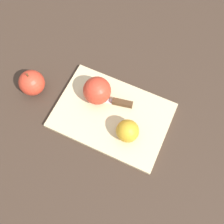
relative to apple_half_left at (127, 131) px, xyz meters
The scene contains 6 objects.
ground_plane 0.10m from the apple_half_left, 20.35° to the right, with size 4.00×4.00×0.00m, color #38281E.
cutting_board 0.09m from the apple_half_left, 20.35° to the right, with size 0.40×0.31×0.02m.
apple_half_left is the anchor object (origin of this frame).
apple_half_right 0.16m from the apple_half_left, 19.14° to the right, with size 0.09×0.09×0.09m.
knife 0.11m from the apple_half_left, 42.44° to the right, with size 0.14×0.07×0.02m.
apple_whole 0.35m from the apple_half_left, ahead, with size 0.08×0.08×0.10m.
Camera 1 is at (-0.19, 0.26, 0.79)m, focal length 42.00 mm.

